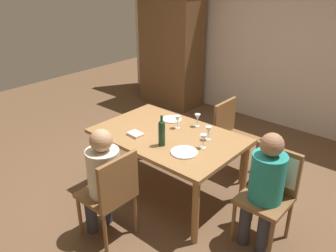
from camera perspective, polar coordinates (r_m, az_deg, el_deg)
name	(u,v)px	position (r m, az deg, el deg)	size (l,w,h in m)	color
ground_plane	(168,192)	(4.15, 0.00, -10.78)	(10.00, 10.00, 0.00)	brown
rear_room_partition	(283,41)	(5.81, 18.34, 13.07)	(6.40, 0.12, 2.70)	beige
armoire_cabinet	(171,46)	(6.46, 0.50, 13.10)	(1.18, 0.62, 2.18)	brown
dining_table	(168,141)	(3.80, 0.00, -2.55)	(1.58, 1.03, 0.76)	olive
chair_near	(111,191)	(3.28, -9.29, -10.56)	(0.44, 0.44, 0.92)	brown
chair_right_end	(272,182)	(3.40, 16.74, -8.83)	(0.44, 0.46, 0.92)	brown
chair_far_right	(231,133)	(4.38, 10.41, -1.06)	(0.44, 0.44, 0.92)	brown
person_woman_host	(102,176)	(3.29, -10.73, -8.03)	(0.35, 0.31, 1.14)	#33333D
person_man_bearded	(265,183)	(3.25, 15.73, -9.05)	(0.31, 0.36, 1.14)	#33333D
wine_bottle_tall_green	(162,132)	(3.47, -1.04, -1.00)	(0.07, 0.07, 0.33)	#19381E
wine_glass_near_left	(204,138)	(3.46, 5.87, -2.03)	(0.07, 0.07, 0.15)	silver
wine_glass_centre	(198,118)	(3.92, 4.89, 1.38)	(0.07, 0.07, 0.15)	silver
wine_glass_near_right	(208,130)	(3.63, 6.67, -0.73)	(0.07, 0.07, 0.15)	silver
wine_glass_far	(178,119)	(3.86, 1.58, 1.12)	(0.07, 0.07, 0.15)	silver
dinner_plate_host	(172,119)	(4.11, 0.63, 1.13)	(0.23, 0.23, 0.01)	white
dinner_plate_guest_left	(184,152)	(3.40, 2.68, -4.33)	(0.27, 0.27, 0.01)	white
folded_napkin	(135,134)	(3.75, -5.39, -1.35)	(0.16, 0.12, 0.03)	beige
handbag	(260,174)	(4.41, 14.86, -7.64)	(0.28, 0.12, 0.22)	brown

